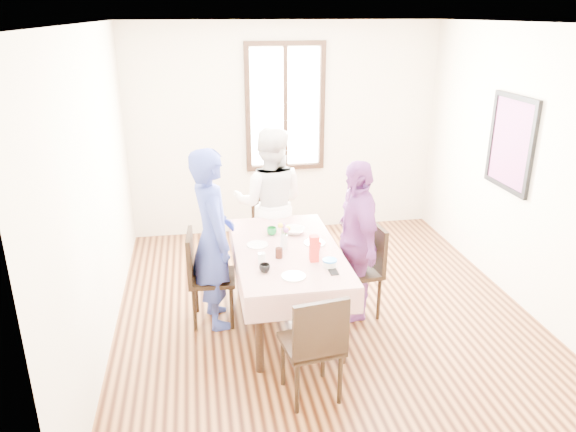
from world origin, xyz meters
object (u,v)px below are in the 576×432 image
(person_far, at_px, (271,204))
(chair_near, at_px, (311,343))
(chair_right, at_px, (357,271))
(chair_far, at_px, (271,235))
(chair_left, at_px, (212,278))
(person_right, at_px, (356,240))
(person_left, at_px, (212,239))
(dining_table, at_px, (287,286))

(person_far, bearing_deg, chair_near, 103.98)
(chair_right, relative_size, person_far, 0.55)
(chair_right, xyz_separation_m, chair_far, (-0.69, 1.02, 0.00))
(chair_left, distance_m, chair_far, 1.15)
(person_right, bearing_deg, chair_left, -94.32)
(chair_right, height_order, chair_near, same)
(chair_far, height_order, chair_near, same)
(person_left, xyz_separation_m, person_right, (1.34, -0.10, -0.07))
(chair_right, xyz_separation_m, person_left, (-1.35, 0.10, 0.39))
(person_left, relative_size, person_right, 1.09)
(dining_table, distance_m, person_right, 0.78)
(person_far, bearing_deg, person_right, 137.70)
(chair_left, bearing_deg, chair_far, 147.04)
(chair_far, bearing_deg, chair_near, 96.31)
(person_far, relative_size, person_right, 1.07)
(chair_left, xyz_separation_m, chair_near, (0.69, -1.21, 0.00))
(chair_left, distance_m, person_right, 1.40)
(person_left, bearing_deg, person_right, -104.95)
(chair_left, xyz_separation_m, person_right, (1.35, -0.10, 0.32))
(chair_right, relative_size, chair_near, 1.00)
(person_right, bearing_deg, chair_near, -31.09)
(chair_right, distance_m, chair_near, 1.31)
(chair_left, bearing_deg, chair_right, 89.62)
(chair_right, xyz_separation_m, person_far, (-0.69, 1.00, 0.38))
(chair_left, distance_m, person_far, 1.20)
(person_far, bearing_deg, person_left, 67.50)
(chair_far, xyz_separation_m, person_far, (0.00, -0.02, 0.38))
(chair_far, bearing_deg, chair_right, 130.24)
(chair_near, distance_m, person_right, 1.34)
(chair_far, distance_m, person_far, 0.38)
(chair_right, distance_m, person_far, 1.27)
(person_left, bearing_deg, chair_far, -46.69)
(person_left, xyz_separation_m, person_far, (0.67, 0.90, -0.01))
(chair_far, bearing_deg, person_far, 96.31)
(dining_table, relative_size, person_right, 1.00)
(dining_table, relative_size, chair_right, 1.71)
(chair_left, xyz_separation_m, person_far, (0.69, 0.90, 0.38))
(chair_far, bearing_deg, person_right, 129.53)
(person_far, bearing_deg, chair_right, 138.42)
(dining_table, xyz_separation_m, person_right, (0.67, 0.05, 0.40))
(person_left, distance_m, person_right, 1.34)
(person_far, bearing_deg, dining_table, 103.98)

